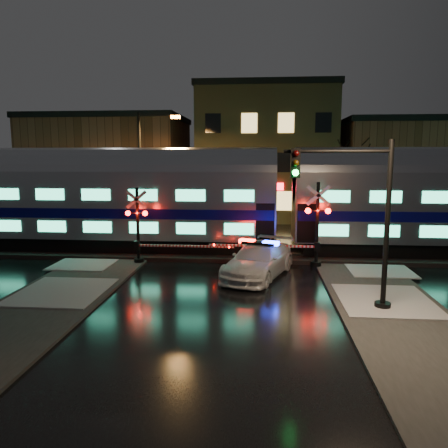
# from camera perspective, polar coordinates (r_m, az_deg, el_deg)

# --- Properties ---
(ground) EXTENTS (120.00, 120.00, 0.00)m
(ground) POSITION_cam_1_polar(r_m,az_deg,el_deg) (20.59, 0.09, -7.13)
(ground) COLOR black
(ground) RESTS_ON ground
(ballast) EXTENTS (90.00, 4.20, 0.24)m
(ballast) POSITION_cam_1_polar(r_m,az_deg,el_deg) (25.39, 1.04, -3.80)
(ballast) COLOR black
(ballast) RESTS_ON ground
(sidewalk_left) EXTENTS (4.00, 20.00, 0.12)m
(sidewalk_left) POSITION_cam_1_polar(r_m,az_deg,el_deg) (16.92, -24.80, -11.31)
(sidewalk_left) COLOR #2D2D2D
(sidewalk_left) RESTS_ON ground
(sidewalk_right) EXTENTS (4.00, 20.00, 0.12)m
(sidewalk_right) POSITION_cam_1_polar(r_m,az_deg,el_deg) (15.59, 23.24, -12.92)
(sidewalk_right) COLOR #2D2D2D
(sidewalk_right) RESTS_ON ground
(building_left) EXTENTS (14.00, 10.00, 9.00)m
(building_left) POSITION_cam_1_polar(r_m,az_deg,el_deg) (44.25, -14.56, 6.99)
(building_left) COLOR brown
(building_left) RESTS_ON ground
(building_mid) EXTENTS (12.00, 11.00, 11.50)m
(building_mid) POSITION_cam_1_polar(r_m,az_deg,el_deg) (42.24, 5.43, 8.85)
(building_mid) COLOR brown
(building_mid) RESTS_ON ground
(building_right) EXTENTS (12.00, 10.00, 8.50)m
(building_right) POSITION_cam_1_polar(r_m,az_deg,el_deg) (43.84, 22.76, 6.25)
(building_right) COLOR brown
(building_right) RESTS_ON ground
(train) EXTENTS (51.00, 3.12, 5.92)m
(train) POSITION_cam_1_polar(r_m,az_deg,el_deg) (24.87, 7.94, 3.47)
(train) COLOR black
(train) RESTS_ON ballast
(police_car) EXTENTS (3.93, 5.88, 1.75)m
(police_car) POSITION_cam_1_polar(r_m,az_deg,el_deg) (20.80, 4.54, -4.72)
(police_car) COLOR silver
(police_car) RESTS_ON ground
(crossing_signal_right) EXTENTS (6.21, 0.67, 4.40)m
(crossing_signal_right) POSITION_cam_1_polar(r_m,az_deg,el_deg) (22.51, 11.18, -1.16)
(crossing_signal_right) COLOR black
(crossing_signal_right) RESTS_ON ground
(crossing_signal_left) EXTENTS (5.75, 0.65, 4.07)m
(crossing_signal_left) POSITION_cam_1_polar(r_m,az_deg,el_deg) (23.20, -10.38, -1.20)
(crossing_signal_left) COLOR black
(crossing_signal_left) RESTS_ON ground
(traffic_light) EXTENTS (4.04, 0.72, 6.25)m
(traffic_light) POSITION_cam_1_polar(r_m,az_deg,el_deg) (16.44, 17.30, 0.28)
(traffic_light) COLOR black
(traffic_light) RESTS_ON ground
(streetlight) EXTENTS (2.85, 0.30, 8.53)m
(streetlight) POSITION_cam_1_polar(r_m,az_deg,el_deg) (29.78, -10.37, 7.23)
(streetlight) COLOR black
(streetlight) RESTS_ON ground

